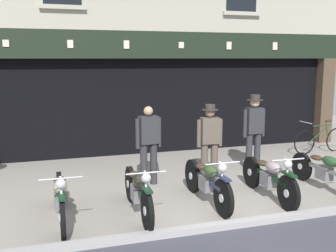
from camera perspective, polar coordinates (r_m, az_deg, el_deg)
name	(u,v)px	position (r m, az deg, el deg)	size (l,w,h in m)	color
shop_facade	(137,89)	(12.67, -4.41, 5.22)	(11.81, 4.42, 5.91)	black
motorcycle_left	(61,196)	(6.77, -14.98, -9.63)	(0.62, 1.99, 0.91)	black
motorcycle_center_left	(138,191)	(6.82, -4.25, -9.11)	(0.62, 2.04, 0.92)	black
motorcycle_center	(207,181)	(7.34, 5.60, -7.75)	(0.62, 2.00, 0.92)	black
motorcycle_center_right	(269,177)	(7.79, 14.16, -6.99)	(0.62, 2.00, 0.92)	black
motorcycle_right	(325,170)	(8.61, 21.40, -5.86)	(0.62, 2.02, 0.90)	black
salesman_left	(149,142)	(8.29, -2.78, -2.26)	(0.56, 0.27, 1.64)	#2D2D33
shopkeeper_center	(210,139)	(8.51, 5.91, -1.89)	(0.56, 0.34, 1.66)	brown
salesman_right	(254,128)	(9.59, 12.09, -0.27)	(0.56, 0.37, 1.78)	#2D2D33
advert_board_near	(219,87)	(11.78, 7.27, 5.49)	(0.75, 0.03, 0.97)	beige
leaning_bicycle	(321,140)	(12.00, 20.85, -1.81)	(1.77, 0.50, 0.93)	black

